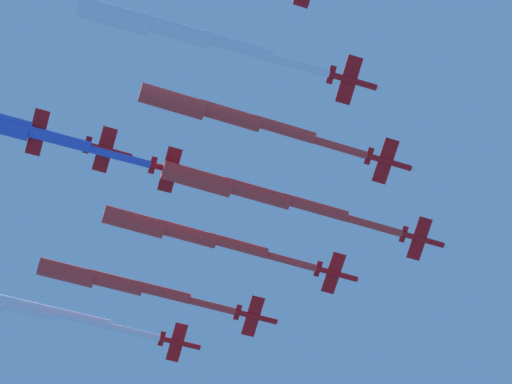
% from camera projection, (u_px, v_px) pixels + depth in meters
% --- Properties ---
extents(jet_lead, '(14.21, 56.87, 4.58)m').
position_uv_depth(jet_lead, '(256.00, 194.00, 179.55)').
color(jet_lead, red).
extents(jet_port_inner, '(13.54, 52.65, 4.50)m').
position_uv_depth(jet_port_inner, '(187.00, 235.00, 186.24)').
color(jet_port_inner, red).
extents(jet_starboard_inner, '(13.48, 52.31, 4.51)m').
position_uv_depth(jet_starboard_inner, '(230.00, 116.00, 171.64)').
color(jet_starboard_inner, red).
extents(jet_port_mid, '(12.47, 49.78, 4.59)m').
position_uv_depth(jet_port_mid, '(117.00, 283.00, 190.05)').
color(jet_port_mid, red).
extents(jet_starboard_mid, '(12.66, 53.62, 4.59)m').
position_uv_depth(jet_starboard_mid, '(177.00, 32.00, 161.99)').
color(jet_starboard_mid, red).
extents(jet_port_outer, '(12.84, 54.42, 4.57)m').
position_uv_depth(jet_port_outer, '(29.00, 309.00, 197.04)').
color(jet_port_outer, red).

